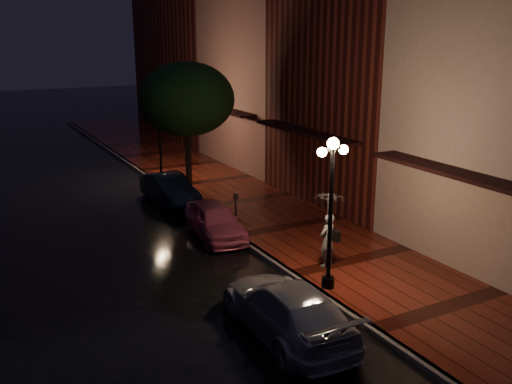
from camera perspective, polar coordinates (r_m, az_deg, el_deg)
ground at (r=20.41m, az=-1.84°, el=-4.76°), size 120.00×120.00×0.00m
sidewalk at (r=21.43m, az=3.55°, el=-3.56°), size 4.50×60.00×0.15m
curb at (r=20.38m, az=-1.84°, el=-4.57°), size 0.25×60.00×0.15m
storefront_mid at (r=24.68m, az=10.82°, el=11.67°), size 5.00×8.00×11.00m
storefront_far at (r=31.35m, az=1.33°, el=10.94°), size 5.00×8.00×9.00m
storefront_extra at (r=40.27m, az=-5.95°, el=12.66°), size 5.00×12.00×10.00m
streetlamp_near at (r=15.69m, az=7.49°, el=-1.27°), size 0.96×0.36×4.31m
streetlamp_far at (r=27.94m, az=-9.64°, el=6.19°), size 0.96×0.36×4.31m
street_tree at (r=25.00m, az=-6.94°, el=8.99°), size 4.16×4.16×5.80m
pink_car at (r=20.46m, az=-4.11°, el=-2.86°), size 1.88×3.86×1.27m
navy_car at (r=24.56m, az=-8.60°, el=0.22°), size 1.50×3.94×1.28m
silver_car at (r=14.14m, az=3.10°, el=-11.58°), size 2.10×4.72×1.34m
woman_with_umbrella at (r=17.42m, az=7.24°, el=-2.63°), size 0.97×0.99×2.34m
parking_meter at (r=20.51m, az=-2.04°, el=-1.65°), size 0.13×0.10×1.43m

